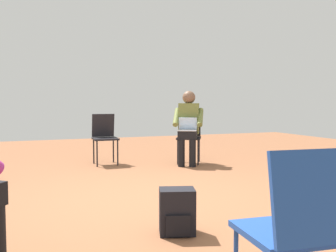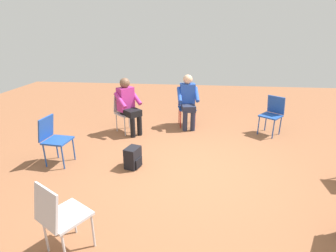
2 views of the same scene
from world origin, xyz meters
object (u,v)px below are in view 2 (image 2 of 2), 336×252
object	(u,v)px
person_in_blue	(188,99)
backpack_near_laptop_user	(133,159)
chair_northwest	(59,215)
chair_southeast	(273,113)
chair_northeast	(125,110)
chair_east	(187,105)
person_in_magenta	(128,103)
chair_north	(53,137)

from	to	relation	value
person_in_blue	backpack_near_laptop_user	xyz separation A→B (m)	(-2.07, 0.84, -0.54)
chair_northwest	person_in_blue	xyz separation A→B (m)	(3.96, -1.12, 0.20)
chair_northwest	backpack_near_laptop_user	bearing A→B (deg)	112.27
chair_southeast	chair_northwest	bearing A→B (deg)	90.58
backpack_near_laptop_user	chair_northeast	bearing A→B (deg)	19.17
chair_east	chair_southeast	world-z (taller)	same
chair_southeast	person_in_magenta	size ratio (longest dim) A/B	0.69
chair_southeast	chair_northeast	bearing A→B (deg)	42.75
person_in_magenta	chair_northeast	bearing A→B (deg)	-90.00
person_in_magenta	backpack_near_laptop_user	size ratio (longest dim) A/B	3.44
chair_southeast	person_in_blue	xyz separation A→B (m)	(0.24, 1.88, 0.20)
chair_north	chair_southeast	bearing A→B (deg)	119.90
backpack_near_laptop_user	person_in_magenta	bearing A→B (deg)	16.26
person_in_blue	backpack_near_laptop_user	distance (m)	2.30
chair_northwest	chair_southeast	world-z (taller)	same
chair_northwest	person_in_magenta	distance (m)	3.43
chair_north	chair_northwest	world-z (taller)	same
chair_southeast	person_in_blue	size ratio (longest dim) A/B	0.69
chair_north	person_in_blue	bearing A→B (deg)	138.93
chair_north	backpack_near_laptop_user	distance (m)	1.41
chair_northwest	chair_southeast	bearing A→B (deg)	81.84
chair_east	chair_northwest	xyz separation A→B (m)	(-4.12, 1.09, 0.00)
chair_northwest	backpack_near_laptop_user	xyz separation A→B (m)	(1.88, -0.28, -0.34)
person_in_magenta	backpack_near_laptop_user	xyz separation A→B (m)	(-1.53, -0.45, -0.54)
person_in_magenta	backpack_near_laptop_user	distance (m)	1.69
chair_southeast	chair_northeast	distance (m)	3.30
person_in_blue	chair_northwest	bearing A→B (deg)	63.98
person_in_magenta	chair_southeast	bearing A→B (deg)	137.23
chair_north	chair_southeast	size ratio (longest dim) A/B	1.00
chair_northeast	backpack_near_laptop_user	bearing A→B (deg)	60.95
chair_northwest	person_in_blue	world-z (taller)	person_in_blue
chair_east	chair_southeast	size ratio (longest dim) A/B	1.00
chair_north	person_in_magenta	size ratio (longest dim) A/B	0.69
chair_east	backpack_near_laptop_user	distance (m)	2.40
chair_northwest	person_in_magenta	size ratio (longest dim) A/B	0.69
chair_northwest	chair_northeast	size ratio (longest dim) A/B	1.00
person_in_magenta	person_in_blue	world-z (taller)	same
person_in_blue	chair_east	bearing A→B (deg)	-90.00
chair_northeast	person_in_blue	bearing A→B (deg)	148.70
person_in_magenta	chair_east	bearing A→B (deg)	161.05
chair_southeast	person_in_magenta	distance (m)	3.19
chair_east	chair_northeast	distance (m)	1.50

